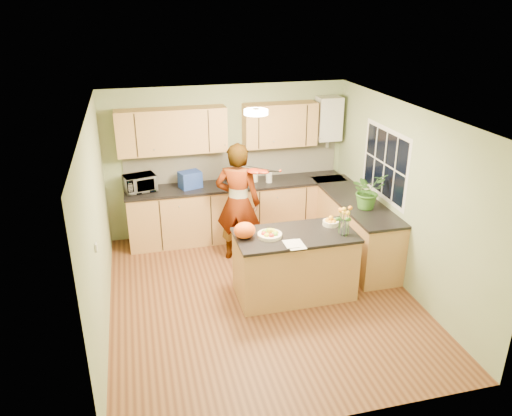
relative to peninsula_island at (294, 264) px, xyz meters
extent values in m
plane|color=#512B17|center=(-0.45, 0.04, -0.45)|extent=(4.50, 4.50, 0.00)
cube|color=white|center=(-0.45, 0.04, 2.05)|extent=(4.00, 4.50, 0.02)
cube|color=gray|center=(-0.45, 2.29, 0.80)|extent=(4.00, 0.02, 2.50)
cube|color=gray|center=(-0.45, -2.21, 0.80)|extent=(4.00, 0.02, 2.50)
cube|color=gray|center=(-2.45, 0.04, 0.80)|extent=(0.02, 4.50, 2.50)
cube|color=gray|center=(1.55, 0.04, 0.80)|extent=(0.02, 4.50, 2.50)
cube|color=#A27A41|center=(-0.35, 1.99, 0.00)|extent=(3.60, 0.60, 0.90)
cube|color=black|center=(-0.35, 1.98, 0.47)|extent=(3.64, 0.62, 0.04)
cube|color=#A27A41|center=(1.25, 0.89, 0.00)|extent=(0.60, 2.20, 0.90)
cube|color=black|center=(1.24, 0.89, 0.47)|extent=(0.62, 2.24, 0.04)
cube|color=silver|center=(-0.35, 2.27, 0.75)|extent=(3.60, 0.02, 0.52)
cube|color=#A27A41|center=(-1.35, 2.12, 1.40)|extent=(1.70, 0.34, 0.70)
cube|color=#A27A41|center=(0.40, 2.12, 1.40)|extent=(1.20, 0.34, 0.70)
cube|color=silver|center=(1.25, 2.13, 1.45)|extent=(0.40, 0.30, 0.72)
cylinder|color=#B2B2B7|center=(1.25, 2.13, 1.05)|extent=(0.06, 0.06, 0.20)
cube|color=silver|center=(1.55, 0.64, 1.10)|extent=(0.01, 1.30, 1.05)
cube|color=black|center=(1.54, 0.64, 1.10)|extent=(0.01, 1.18, 0.92)
cube|color=silver|center=(-2.43, -0.56, 0.85)|extent=(0.02, 0.09, 0.09)
cylinder|color=#FFEABF|center=(-0.45, 0.34, 2.01)|extent=(0.30, 0.30, 0.06)
cylinder|color=silver|center=(-0.45, 0.34, 2.04)|extent=(0.10, 0.10, 0.02)
cube|color=#A27A41|center=(0.00, 0.00, -0.02)|extent=(1.54, 0.77, 0.87)
cube|color=black|center=(0.00, 0.00, 0.43)|extent=(1.58, 0.81, 0.04)
cylinder|color=beige|center=(-0.35, 0.00, 0.48)|extent=(0.32, 0.32, 0.05)
cylinder|color=beige|center=(0.55, 0.15, 0.48)|extent=(0.22, 0.22, 0.06)
cylinder|color=silver|center=(0.60, -0.18, 0.55)|extent=(0.10, 0.10, 0.20)
ellipsoid|color=#EA5513|center=(-0.67, 0.05, 0.56)|extent=(0.28, 0.24, 0.21)
cube|color=silver|center=(-0.10, -0.30, 0.46)|extent=(0.21, 0.29, 0.01)
imported|color=#DD9C87|center=(-0.51, 1.20, 0.47)|extent=(0.80, 0.68, 1.85)
imported|color=silver|center=(-1.91, 2.02, 0.62)|extent=(0.54, 0.43, 0.26)
cube|color=#213B99|center=(-1.12, 1.99, 0.62)|extent=(0.39, 0.33, 0.27)
cylinder|color=#B2B2B7|center=(-0.45, 2.01, 0.58)|extent=(0.14, 0.14, 0.20)
sphere|color=black|center=(-0.45, 2.01, 0.72)|extent=(0.07, 0.07, 0.07)
cylinder|color=beige|center=(-0.05, 2.01, 0.57)|extent=(0.14, 0.14, 0.17)
cylinder|color=silver|center=(0.17, 1.92, 0.57)|extent=(0.12, 0.12, 0.16)
imported|color=#376C24|center=(1.25, 0.52, 0.75)|extent=(0.55, 0.50, 0.53)
camera|label=1|loc=(-1.93, -5.57, 3.28)|focal=35.00mm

